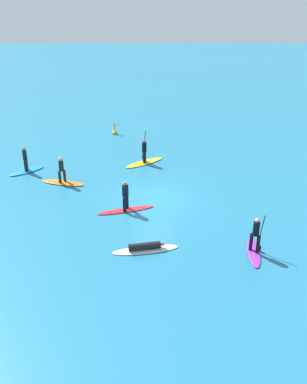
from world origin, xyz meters
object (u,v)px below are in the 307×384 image
at_px(surfer_on_orange_board, 61,178).
at_px(surfer_on_purple_board, 254,244).
at_px(surfer_on_yellow_board, 143,158).
at_px(surfer_on_blue_board, 25,166).
at_px(surfer_on_white_board, 145,248).
at_px(surfer_on_red_board, 125,202).
at_px(marker_buoy, 114,132).

distance_m(surfer_on_orange_board, surfer_on_purple_board, 13.19).
bearing_deg(surfer_on_orange_board, surfer_on_yellow_board, -132.59).
relative_size(surfer_on_blue_board, surfer_on_purple_board, 0.87).
bearing_deg(surfer_on_blue_board, surfer_on_purple_board, 104.78).
bearing_deg(surfer_on_yellow_board, surfer_on_blue_board, 154.01).
relative_size(surfer_on_blue_board, surfer_on_white_board, 0.71).
xyz_separation_m(surfer_on_orange_board, surfer_on_purple_board, (10.65, -7.77, 0.10)).
xyz_separation_m(surfer_on_yellow_board, surfer_on_purple_board, (5.50, -11.08, 0.10)).
xyz_separation_m(surfer_on_purple_board, surfer_on_white_board, (-5.25, 0.19, -0.35)).
relative_size(surfer_on_purple_board, surfer_on_red_board, 0.83).
height_order(surfer_on_orange_board, surfer_on_white_board, surfer_on_orange_board).
height_order(surfer_on_yellow_board, marker_buoy, surfer_on_yellow_board).
relative_size(surfer_on_red_board, marker_buoy, 3.01).
bearing_deg(surfer_on_white_board, surfer_on_blue_board, 120.19).
bearing_deg(surfer_on_orange_board, surfer_on_purple_board, 158.60).
relative_size(surfer_on_orange_board, surfer_on_blue_board, 1.24).
bearing_deg(surfer_on_blue_board, surfer_on_orange_board, 106.66).
height_order(surfer_on_white_board, marker_buoy, marker_buoy).
height_order(surfer_on_purple_board, surfer_on_red_board, surfer_on_purple_board).
bearing_deg(surfer_on_red_board, surfer_on_blue_board, 125.00).
relative_size(surfer_on_yellow_board, surfer_on_red_board, 0.88).
bearing_deg(surfer_on_orange_board, surfer_on_white_board, 140.17).
xyz_separation_m(surfer_on_orange_board, surfer_on_white_board, (5.40, -7.58, -0.25)).
height_order(surfer_on_orange_board, surfer_on_red_board, surfer_on_orange_board).
bearing_deg(surfer_on_yellow_board, surfer_on_orange_board, 176.24).
height_order(surfer_on_red_board, surfer_on_white_board, surfer_on_red_board).
bearing_deg(surfer_on_yellow_board, marker_buoy, 76.09).
bearing_deg(marker_buoy, surfer_on_blue_board, -125.17).
xyz_separation_m(surfer_on_purple_board, surfer_on_red_board, (-6.42, 4.19, 0.03)).
height_order(surfer_on_yellow_board, surfer_on_white_board, surfer_on_yellow_board).
bearing_deg(surfer_on_orange_board, surfer_on_blue_board, -19.05).
height_order(surfer_on_blue_board, surfer_on_white_board, surfer_on_blue_board).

